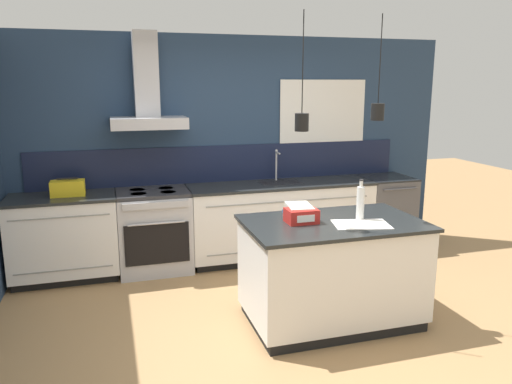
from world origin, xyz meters
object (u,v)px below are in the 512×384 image
at_px(book_stack, 300,212).
at_px(yellow_toolbox, 68,188).
at_px(dishwasher, 384,212).
at_px(bottle_on_island, 360,202).
at_px(oven_range, 154,231).
at_px(red_supply_box, 301,216).

height_order(book_stack, yellow_toolbox, yellow_toolbox).
distance_m(book_stack, yellow_toolbox, 2.51).
height_order(dishwasher, book_stack, book_stack).
distance_m(bottle_on_island, book_stack, 0.52).
relative_size(oven_range, bottle_on_island, 2.59).
bearing_deg(bottle_on_island, dishwasher, 53.11).
bearing_deg(bottle_on_island, red_supply_box, 174.05).
relative_size(oven_range, book_stack, 2.69).
bearing_deg(dishwasher, bottle_on_island, -126.89).
bearing_deg(red_supply_box, yellow_toolbox, 139.79).
xyz_separation_m(oven_range, red_supply_box, (1.09, -1.64, 0.51)).
distance_m(bottle_on_island, yellow_toolbox, 3.00).
bearing_deg(oven_range, dishwasher, 0.08).
distance_m(oven_range, red_supply_box, 2.04).
xyz_separation_m(bottle_on_island, yellow_toolbox, (-2.47, 1.70, -0.07)).
distance_m(oven_range, dishwasher, 2.88).
height_order(red_supply_box, yellow_toolbox, yellow_toolbox).
distance_m(dishwasher, book_stack, 2.40).
bearing_deg(book_stack, bottle_on_island, -18.01).
relative_size(dishwasher, red_supply_box, 3.54).
relative_size(dishwasher, yellow_toolbox, 2.68).
relative_size(book_stack, yellow_toolbox, 1.00).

